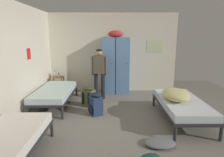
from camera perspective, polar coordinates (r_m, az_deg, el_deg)
ground_plane at (r=4.44m, az=0.00°, el=-12.80°), size 8.42×8.42×0.00m
room_backdrop at (r=5.39m, az=-12.65°, el=6.06°), size 4.37×5.32×2.65m
locker_bank at (r=6.44m, az=1.01°, el=4.12°), size 0.90×0.55×2.07m
shelf_unit at (r=6.73m, az=-15.73°, el=-1.39°), size 0.38×0.30×0.57m
bed_left_rear at (r=5.57m, az=-16.45°, el=-3.88°), size 0.90×1.90×0.49m
bed_left_front at (r=3.31m, az=-29.67°, el=-16.42°), size 0.90×1.90×0.49m
bed_right at (r=4.70m, az=19.73°, el=-7.12°), size 0.90×1.90×0.49m
bedding_heap at (r=4.59m, az=18.22°, el=-4.47°), size 0.57×0.84×0.24m
person_traveler at (r=5.83m, az=-3.75°, el=2.73°), size 0.48×0.23×1.52m
water_bottle at (r=6.71m, az=-16.50°, el=1.29°), size 0.07×0.07×0.21m
lotion_bottle at (r=6.62m, az=-15.38°, el=0.92°), size 0.05×0.05×0.14m
backpack_navy at (r=4.80m, az=-4.90°, el=-7.56°), size 0.41×0.39×0.55m
backpack_olive at (r=5.38m, az=-6.86°, el=-5.38°), size 0.39×0.40×0.55m
clothes_pile_grey at (r=3.69m, az=13.86°, el=-17.85°), size 0.55×0.40×0.10m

